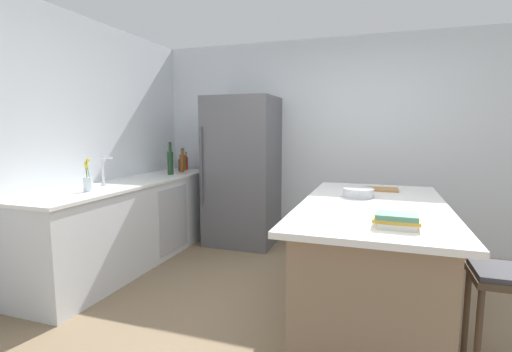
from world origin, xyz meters
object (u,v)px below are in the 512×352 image
Objects in this scene: syrup_bottle at (181,165)px; soda_bottle at (171,164)px; gin_bottle at (171,164)px; mixing_bowl at (358,193)px; hot_sauce_bottle at (186,163)px; sink_faucet at (104,170)px; bar_stool at (505,292)px; vinegar_bottle at (182,163)px; cutting_board at (379,189)px; kitchen_island at (371,259)px; wine_bottle at (170,162)px; olive_oil_bottle at (183,162)px; cookbook_stack at (396,221)px; flower_vase at (88,181)px; refrigerator at (242,171)px.

soda_bottle reaches higher than syrup_bottle.
mixing_bowl is at bearing -22.45° from gin_bottle.
hot_sauce_bottle is 0.48m from soda_bottle.
hot_sauce_bottle is (0.03, 1.58, -0.06)m from sink_faucet.
sink_faucet is at bearing 169.06° from bar_stool.
syrup_bottle is 0.71× the size of vinegar_bottle.
kitchen_island is at bearing -93.40° from cutting_board.
soda_bottle is 0.11m from wine_bottle.
soda_bottle is at bearing -83.32° from hot_sauce_bottle.
vinegar_bottle is (0.08, -0.11, 0.03)m from syrup_bottle.
mixing_bowl is 0.46m from cutting_board.
olive_oil_bottle reaches higher than cookbook_stack.
vinegar_bottle is 0.28m from wine_bottle.
vinegar_bottle reaches higher than olive_oil_bottle.
hot_sauce_bottle is 0.80× the size of vinegar_bottle.
soda_bottle reaches higher than olive_oil_bottle.
mixing_bowl is (2.34, 0.52, -0.06)m from flower_vase.
syrup_bottle is at bearing 163.12° from cutting_board.
bar_stool is 1.26m from mixing_bowl.
flower_vase is 1.40× the size of syrup_bottle.
kitchen_island is 6.83× the size of sink_faucet.
refrigerator is 7.40× the size of mixing_bowl.
syrup_bottle is at bearing 141.13° from cookbook_stack.
gin_bottle is at bearing -98.09° from syrup_bottle.
hot_sauce_bottle is at bearing 88.80° from sink_faucet.
olive_oil_bottle is 0.98× the size of vinegar_bottle.
wine_bottle is at bearing 88.62° from flower_vase.
hot_sauce_bottle is 0.74× the size of cutting_board.
cutting_board is (2.61, 0.62, -0.15)m from sink_faucet.
syrup_bottle is at bearing -86.00° from olive_oil_bottle.
syrup_bottle is (-2.52, 1.44, 0.54)m from kitchen_island.
sink_faucet reaches higher than hot_sauce_bottle.
flower_vase is at bearing -167.44° from mixing_bowl.
hot_sauce_bottle is 0.18m from syrup_bottle.
hot_sauce_bottle is 3.55m from cookbook_stack.
soda_bottle is (-0.84, -0.32, 0.10)m from refrigerator.
hot_sauce_bottle is at bearing 97.46° from olive_oil_bottle.
cookbook_stack is at bearing -35.19° from soda_bottle.
mixing_bowl reaches higher than kitchen_island.
olive_oil_bottle is 0.75× the size of wine_bottle.
wine_bottle reaches higher than soda_bottle.
wine_bottle is 1.50× the size of cookbook_stack.
refrigerator is 1.86m from cutting_board.
wine_bottle is (-2.44, 1.06, 0.61)m from kitchen_island.
refrigerator is 6.20× the size of olive_oil_bottle.
gin_bottle is 2.62m from mixing_bowl.
vinegar_bottle is 2.56m from mixing_bowl.
olive_oil_bottle is 1.39× the size of syrup_bottle.
syrup_bottle is at bearing 150.17° from kitchen_island.
vinegar_bottle is 0.19m from soda_bottle.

